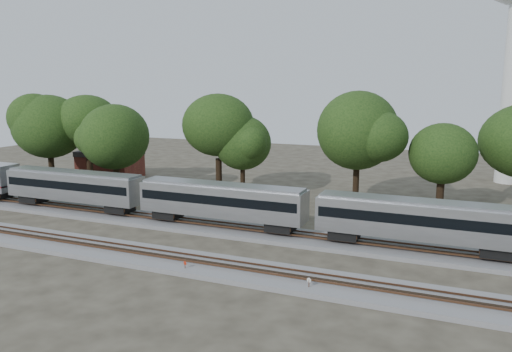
% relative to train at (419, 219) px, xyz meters
% --- Properties ---
extents(ground, '(160.00, 160.00, 0.00)m').
position_rel_train_xyz_m(ground, '(-18.53, -6.00, -3.24)').
color(ground, '#383328').
rests_on(ground, ground).
extents(track_far, '(160.00, 5.00, 0.73)m').
position_rel_train_xyz_m(track_far, '(-18.53, -0.00, -3.04)').
color(track_far, slate).
rests_on(track_far, ground).
extents(track_near, '(160.00, 5.00, 0.73)m').
position_rel_train_xyz_m(track_near, '(-18.53, -10.00, -3.04)').
color(track_near, slate).
rests_on(track_near, ground).
extents(train, '(129.80, 3.16, 4.66)m').
position_rel_train_xyz_m(train, '(0.00, 0.00, 0.00)').
color(train, silver).
rests_on(train, ground).
extents(switch_stand_red, '(0.30, 0.13, 0.98)m').
position_rel_train_xyz_m(switch_stand_red, '(-16.63, -11.65, -2.61)').
color(switch_stand_red, '#512D19').
rests_on(switch_stand_red, ground).
extents(switch_stand_white, '(0.34, 0.14, 1.09)m').
position_rel_train_xyz_m(switch_stand_white, '(-6.50, -11.44, -2.55)').
color(switch_stand_white, '#512D19').
rests_on(switch_stand_white, ground).
extents(switch_lever, '(0.52, 0.34, 0.30)m').
position_rel_train_xyz_m(switch_lever, '(-10.26, -12.09, -3.09)').
color(switch_lever, '#512D19').
rests_on(switch_lever, ground).
extents(brick_building, '(9.75, 7.36, 4.38)m').
position_rel_train_xyz_m(brick_building, '(-49.00, 19.88, -1.03)').
color(brick_building, maroon).
rests_on(brick_building, ground).
extents(tree_0, '(9.09, 9.09, 12.81)m').
position_rel_train_xyz_m(tree_0, '(-50.69, 9.21, 5.69)').
color(tree_0, black).
rests_on(tree_0, ground).
extents(tree_1, '(9.94, 9.94, 14.01)m').
position_rel_train_xyz_m(tree_1, '(-45.75, 11.41, 6.52)').
color(tree_1, black).
rests_on(tree_1, ground).
extents(tree_2, '(8.22, 8.22, 11.58)m').
position_rel_train_xyz_m(tree_2, '(-38.52, 8.13, 4.82)').
color(tree_2, black).
rests_on(tree_2, ground).
extents(tree_3, '(9.68, 9.68, 13.65)m').
position_rel_train_xyz_m(tree_3, '(-26.54, 14.01, 6.27)').
color(tree_3, black).
rests_on(tree_3, ground).
extents(tree_4, '(7.40, 7.40, 10.44)m').
position_rel_train_xyz_m(tree_4, '(-23.37, 14.67, 4.02)').
color(tree_4, black).
rests_on(tree_4, ground).
extents(tree_5, '(9.48, 9.48, 13.37)m').
position_rel_train_xyz_m(tree_5, '(-8.67, 15.66, 6.07)').
color(tree_5, black).
rests_on(tree_5, ground).
extents(tree_6, '(7.18, 7.18, 10.12)m').
position_rel_train_xyz_m(tree_6, '(1.04, 15.45, 3.80)').
color(tree_6, black).
rests_on(tree_6, ground).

